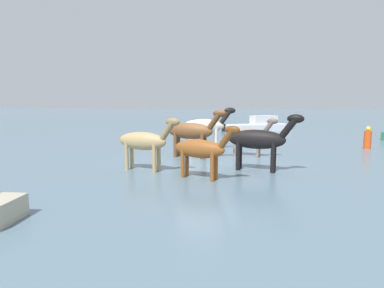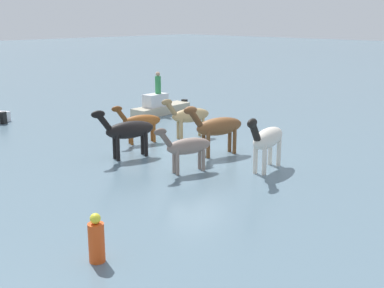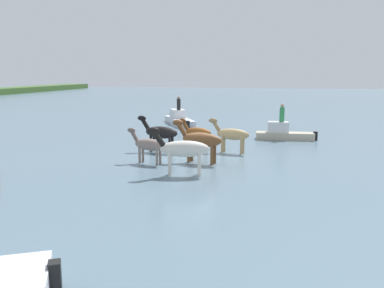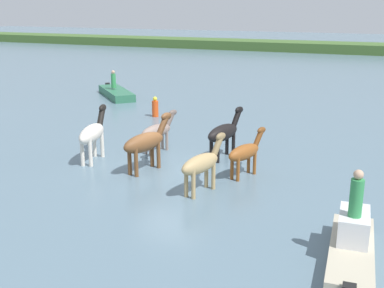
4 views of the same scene
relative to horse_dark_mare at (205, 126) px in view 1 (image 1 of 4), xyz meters
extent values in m
plane|color=slate|center=(3.26, 0.40, -1.14)|extent=(190.51, 190.51, 0.00)
ellipsoid|color=silver|center=(0.02, -0.09, 0.01)|extent=(1.02, 2.16, 0.70)
cylinder|color=silver|center=(-0.27, 0.48, -0.57)|extent=(0.15, 0.15, 1.15)
cylinder|color=silver|center=(0.06, 0.55, -0.57)|extent=(0.15, 0.15, 1.15)
cylinder|color=silver|center=(-0.02, -0.74, -0.57)|extent=(0.15, 0.15, 1.15)
cylinder|color=silver|center=(0.31, -0.67, -0.57)|extent=(0.15, 0.15, 1.15)
cylinder|color=black|center=(-0.20, 0.99, 0.46)|extent=(0.37, 0.67, 0.77)
ellipsoid|color=black|center=(-0.25, 1.20, 0.78)|extent=(0.35, 0.61, 0.31)
ellipsoid|color=brown|center=(6.15, 0.48, -0.21)|extent=(1.04, 1.76, 0.57)
cylinder|color=brown|center=(6.19, 1.01, -0.68)|extent=(0.12, 0.12, 0.93)
cylinder|color=brown|center=(6.45, 0.91, -0.68)|extent=(0.12, 0.12, 0.93)
cylinder|color=brown|center=(5.85, 0.05, -0.68)|extent=(0.12, 0.12, 0.93)
cylinder|color=brown|center=(6.10, -0.04, -0.68)|extent=(0.12, 0.12, 0.93)
cylinder|color=brown|center=(6.45, 1.33, 0.16)|extent=(0.36, 0.55, 0.62)
ellipsoid|color=brown|center=(6.51, 1.50, 0.41)|extent=(0.34, 0.50, 0.25)
ellipsoid|color=brown|center=(2.52, -0.38, -0.01)|extent=(1.11, 2.14, 0.69)
cylinder|color=brown|center=(2.52, 0.26, -0.57)|extent=(0.15, 0.15, 1.14)
cylinder|color=brown|center=(2.84, 0.18, -0.57)|extent=(0.15, 0.15, 1.14)
cylinder|color=brown|center=(2.20, -0.93, -0.57)|extent=(0.15, 0.15, 1.14)
cylinder|color=brown|center=(2.52, -1.02, -0.57)|extent=(0.15, 0.15, 1.14)
cylinder|color=#50311A|center=(2.80, 0.68, 0.44)|extent=(0.39, 0.67, 0.76)
ellipsoid|color=#50311A|center=(2.85, 0.89, 0.75)|extent=(0.37, 0.61, 0.30)
ellipsoid|color=gray|center=(1.82, 2.03, -0.21)|extent=(0.98, 1.75, 0.57)
cylinder|color=gray|center=(1.84, 2.55, -0.68)|extent=(0.12, 0.12, 0.93)
cylinder|color=gray|center=(2.10, 2.47, -0.68)|extent=(0.12, 0.12, 0.93)
cylinder|color=gray|center=(1.54, 1.59, -0.68)|extent=(0.12, 0.12, 0.93)
cylinder|color=gray|center=(1.80, 1.51, -0.68)|extent=(0.12, 0.12, 0.93)
cylinder|color=#63544C|center=(2.09, 2.88, 0.15)|extent=(0.34, 0.55, 0.62)
ellipsoid|color=#63544C|center=(2.14, 3.05, 0.41)|extent=(0.32, 0.50, 0.25)
ellipsoid|color=tan|center=(5.27, -1.60, -0.12)|extent=(1.02, 1.93, 0.62)
cylinder|color=tan|center=(5.27, -1.02, -0.63)|extent=(0.14, 0.14, 1.02)
cylinder|color=tan|center=(5.56, -1.10, -0.63)|extent=(0.14, 0.14, 1.02)
cylinder|color=tan|center=(4.97, -2.09, -0.63)|extent=(0.14, 0.14, 1.02)
cylinder|color=tan|center=(5.26, -2.17, -0.63)|extent=(0.14, 0.14, 1.02)
cylinder|color=olive|center=(5.53, -0.65, 0.29)|extent=(0.36, 0.60, 0.68)
ellipsoid|color=olive|center=(5.58, -0.46, 0.57)|extent=(0.34, 0.55, 0.27)
ellipsoid|color=black|center=(4.72, 2.27, -0.06)|extent=(1.03, 2.05, 0.66)
cylinder|color=black|center=(4.70, 2.88, -0.60)|extent=(0.15, 0.15, 1.09)
cylinder|color=black|center=(5.01, 2.81, -0.60)|extent=(0.15, 0.15, 1.09)
cylinder|color=black|center=(4.42, 1.73, -0.60)|extent=(0.15, 0.15, 1.09)
cylinder|color=black|center=(4.73, 1.66, -0.60)|extent=(0.15, 0.15, 1.09)
cylinder|color=black|center=(4.96, 3.29, 0.37)|extent=(0.36, 0.64, 0.72)
ellipsoid|color=black|center=(5.01, 3.49, 0.67)|extent=(0.35, 0.58, 0.29)
cube|color=silver|center=(-10.71, 3.04, -0.96)|extent=(3.95, 5.74, 0.67)
cube|color=silver|center=(-11.02, 3.65, -0.27)|extent=(1.90, 2.31, 0.70)
cube|color=black|center=(-9.39, 0.44, -0.88)|extent=(0.36, 0.34, 0.72)
cylinder|color=#E54C19|center=(-1.30, 8.10, -0.69)|extent=(0.36, 0.36, 0.90)
sphere|color=yellow|center=(-1.30, 8.10, -0.12)|extent=(0.24, 0.24, 0.24)
camera|label=1|loc=(15.57, 1.70, 1.22)|focal=29.39mm
camera|label=2|loc=(-9.78, 13.82, 4.14)|focal=46.43mm
camera|label=3|loc=(-16.03, -3.74, 3.18)|focal=37.12mm
camera|label=4|loc=(10.88, -15.79, 4.98)|focal=45.49mm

